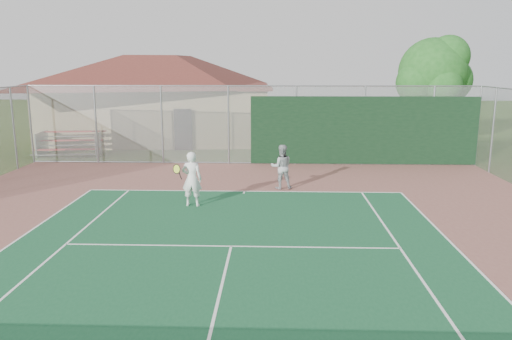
{
  "coord_description": "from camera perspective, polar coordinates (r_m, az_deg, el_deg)",
  "views": [
    {
      "loc": [
        1.03,
        -5.15,
        4.36
      ],
      "look_at": [
        0.5,
        9.58,
        1.27
      ],
      "focal_mm": 35.0,
      "sensor_mm": 36.0,
      "label": 1
    }
  ],
  "objects": [
    {
      "name": "clubhouse",
      "position": [
        30.73,
        -10.89,
        9.06
      ],
      "size": [
        14.24,
        10.02,
        5.89
      ],
      "rotation": [
        0.0,
        0.0,
        0.07
      ],
      "color": "tan",
      "rests_on": "ground"
    },
    {
      "name": "tree",
      "position": [
        28.84,
        19.73,
        10.27
      ],
      "size": [
        4.27,
        4.05,
        5.96
      ],
      "color": "#342312",
      "rests_on": "ground"
    },
    {
      "name": "player_white_front",
      "position": [
        15.73,
        -7.38,
        -1.07
      ],
      "size": [
        0.9,
        0.66,
        1.73
      ],
      "rotation": [
        0.0,
        0.0,
        3.09
      ],
      "color": "white",
      "rests_on": "ground"
    },
    {
      "name": "player_grey_back",
      "position": [
        17.87,
        2.93,
        0.32
      ],
      "size": [
        0.83,
        0.68,
        1.6
      ],
      "rotation": [
        0.0,
        0.0,
        3.24
      ],
      "color": "#9A9D9F",
      "rests_on": "ground"
    },
    {
      "name": "bleachers",
      "position": [
        26.45,
        -20.46,
        2.92
      ],
      "size": [
        3.22,
        2.1,
        1.15
      ],
      "rotation": [
        0.0,
        0.0,
        0.12
      ],
      "color": "#B42D29",
      "rests_on": "ground"
    },
    {
      "name": "back_fence",
      "position": [
        22.32,
        4.84,
        4.86
      ],
      "size": [
        20.08,
        0.11,
        3.53
      ],
      "color": "gray",
      "rests_on": "ground"
    }
  ]
}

